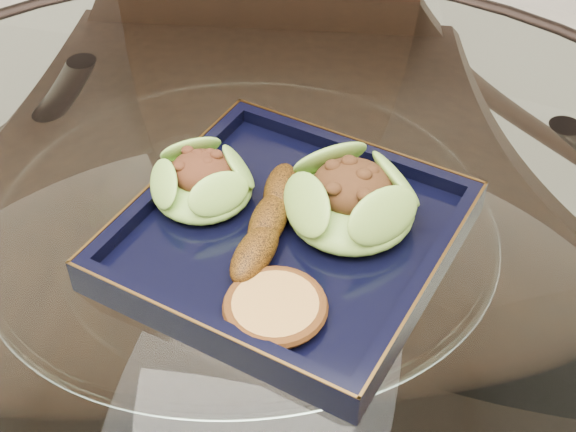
# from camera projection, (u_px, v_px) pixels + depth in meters

# --- Properties ---
(dining_table) EXTENTS (1.13, 1.13, 0.77)m
(dining_table) POSITION_uv_depth(u_px,v_px,m) (251.00, 373.00, 0.82)
(dining_table) COLOR white
(dining_table) RESTS_ON ground
(dining_chair) EXTENTS (0.52, 0.52, 1.05)m
(dining_chair) POSITION_uv_depth(u_px,v_px,m) (251.00, 150.00, 1.11)
(dining_chair) COLOR black
(dining_chair) RESTS_ON ground
(navy_plate) EXTENTS (0.34, 0.34, 0.02)m
(navy_plate) POSITION_uv_depth(u_px,v_px,m) (288.00, 240.00, 0.72)
(navy_plate) COLOR black
(navy_plate) RESTS_ON dining_table
(lettuce_wrap_left) EXTENTS (0.11, 0.11, 0.03)m
(lettuce_wrap_left) POSITION_uv_depth(u_px,v_px,m) (202.00, 184.00, 0.73)
(lettuce_wrap_left) COLOR #62A630
(lettuce_wrap_left) RESTS_ON navy_plate
(lettuce_wrap_right) EXTENTS (0.14, 0.14, 0.04)m
(lettuce_wrap_right) POSITION_uv_depth(u_px,v_px,m) (351.00, 203.00, 0.71)
(lettuce_wrap_right) COLOR olive
(lettuce_wrap_right) RESTS_ON navy_plate
(roasted_plantain) EXTENTS (0.04, 0.15, 0.03)m
(roasted_plantain) POSITION_uv_depth(u_px,v_px,m) (268.00, 221.00, 0.70)
(roasted_plantain) COLOR #593109
(roasted_plantain) RESTS_ON navy_plate
(crumb_patty) EXTENTS (0.10, 0.10, 0.01)m
(crumb_patty) POSITION_uv_depth(u_px,v_px,m) (275.00, 308.00, 0.64)
(crumb_patty) COLOR #C78742
(crumb_patty) RESTS_ON navy_plate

